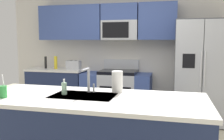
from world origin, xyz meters
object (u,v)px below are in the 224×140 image
(toaster, at_px, (74,65))
(refrigerator, at_px, (200,72))
(pepper_mill, at_px, (46,62))
(paper_towel_roll, at_px, (117,82))
(bottle_yellow, at_px, (56,63))
(sink_faucet, at_px, (88,78))
(drink_cup_green, at_px, (3,92))
(soap_dispenser, at_px, (64,88))
(range_oven, at_px, (117,93))

(toaster, bearing_deg, refrigerator, -0.46)
(pepper_mill, relative_size, paper_towel_roll, 1.05)
(bottle_yellow, relative_size, sink_faucet, 0.93)
(drink_cup_green, relative_size, soap_dispenser, 1.42)
(sink_faucet, height_order, soap_dispenser, sink_faucet)
(pepper_mill, height_order, drink_cup_green, pepper_mill)
(paper_towel_roll, bearing_deg, pepper_mill, 134.80)
(pepper_mill, height_order, sink_faucet, sink_faucet)
(drink_cup_green, bearing_deg, bottle_yellow, 105.22)
(range_oven, bearing_deg, refrigerator, -2.65)
(range_oven, relative_size, toaster, 4.86)
(range_oven, xyz_separation_m, sink_faucet, (0.17, -2.15, 0.62))
(refrigerator, distance_m, pepper_mill, 3.10)
(refrigerator, distance_m, toaster, 2.45)
(refrigerator, height_order, paper_towel_roll, refrigerator)
(sink_faucet, relative_size, soap_dispenser, 1.66)
(refrigerator, relative_size, pepper_mill, 7.36)
(refrigerator, bearing_deg, range_oven, 177.35)
(pepper_mill, xyz_separation_m, soap_dispenser, (1.49, -2.30, -0.06))
(bottle_yellow, height_order, paper_towel_roll, bottle_yellow)
(toaster, xyz_separation_m, pepper_mill, (-0.65, 0.05, 0.04))
(paper_towel_roll, bearing_deg, toaster, 124.52)
(toaster, bearing_deg, soap_dispenser, -69.63)
(range_oven, xyz_separation_m, pepper_mill, (-1.55, -0.00, 0.58))
(toaster, height_order, paper_towel_roll, paper_towel_roll)
(range_oven, xyz_separation_m, refrigerator, (1.56, -0.07, 0.48))
(sink_faucet, bearing_deg, drink_cup_green, -149.92)
(range_oven, relative_size, sink_faucet, 4.82)
(refrigerator, relative_size, toaster, 6.61)
(pepper_mill, distance_m, bottle_yellow, 0.25)
(range_oven, distance_m, bottle_yellow, 1.42)
(bottle_yellow, bearing_deg, pepper_mill, 171.95)
(toaster, relative_size, paper_towel_roll, 1.17)
(bottle_yellow, bearing_deg, paper_towel_roll, -48.47)
(refrigerator, bearing_deg, sink_faucet, -123.84)
(refrigerator, height_order, soap_dispenser, refrigerator)
(drink_cup_green, bearing_deg, sink_faucet, 30.08)
(drink_cup_green, bearing_deg, pepper_mill, 110.05)
(toaster, distance_m, bottle_yellow, 0.41)
(refrigerator, height_order, pepper_mill, refrigerator)
(bottle_yellow, bearing_deg, drink_cup_green, -74.78)
(refrigerator, distance_m, sink_faucet, 2.50)
(refrigerator, relative_size, drink_cup_green, 7.66)
(sink_faucet, distance_m, soap_dispenser, 0.29)
(bottle_yellow, height_order, drink_cup_green, bottle_yellow)
(toaster, relative_size, drink_cup_green, 1.16)
(pepper_mill, bearing_deg, range_oven, 0.09)
(range_oven, distance_m, sink_faucet, 2.24)
(refrigerator, xyz_separation_m, sink_faucet, (-1.39, -2.07, 0.14))
(range_oven, relative_size, bottle_yellow, 5.16)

